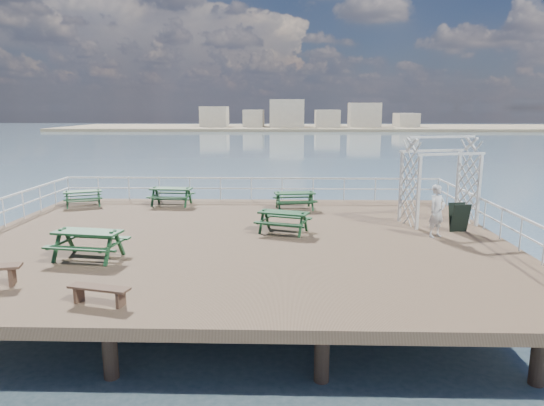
% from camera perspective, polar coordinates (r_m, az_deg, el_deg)
% --- Properties ---
extents(ground, '(18.00, 14.00, 0.30)m').
position_cam_1_polar(ground, '(16.64, -4.09, -4.54)').
color(ground, brown).
rests_on(ground, ground).
extents(sea_backdrop, '(300.00, 300.00, 9.20)m').
position_cam_1_polar(sea_backdrop, '(150.48, 5.82, 9.22)').
color(sea_backdrop, '#425D70').
rests_on(sea_backdrop, ground).
extents(railing, '(17.77, 13.76, 1.10)m').
position_cam_1_polar(railing, '(18.91, -3.58, 0.55)').
color(railing, silver).
rests_on(railing, ground).
extents(picnic_table_a, '(1.97, 1.81, 0.78)m').
position_cam_1_polar(picnic_table_a, '(23.33, -21.36, 0.88)').
color(picnic_table_a, '#14371A').
rests_on(picnic_table_a, ground).
extents(picnic_table_b, '(1.94, 1.61, 0.89)m').
position_cam_1_polar(picnic_table_b, '(22.37, -11.76, 1.20)').
color(picnic_table_b, '#14371A').
rests_on(picnic_table_b, ground).
extents(picnic_table_c, '(1.93, 1.65, 0.84)m').
position_cam_1_polar(picnic_table_c, '(21.04, 2.67, 0.72)').
color(picnic_table_c, '#14371A').
rests_on(picnic_table_c, ground).
extents(picnic_table_d, '(2.15, 1.84, 0.94)m').
position_cam_1_polar(picnic_table_d, '(15.11, -20.85, -3.93)').
color(picnic_table_d, '#14371A').
rests_on(picnic_table_d, ground).
extents(picnic_table_e, '(2.08, 1.86, 0.84)m').
position_cam_1_polar(picnic_table_e, '(17.09, 1.36, -1.71)').
color(picnic_table_e, '#14371A').
rests_on(picnic_table_e, ground).
extents(flat_bench_far, '(1.48, 0.67, 0.41)m').
position_cam_1_polar(flat_bench_far, '(11.68, -19.66, -9.73)').
color(flat_bench_far, brown).
rests_on(flat_bench_far, ground).
extents(trellis_arbor, '(2.94, 2.03, 3.32)m').
position_cam_1_polar(trellis_arbor, '(19.28, 19.08, 1.98)').
color(trellis_arbor, silver).
rests_on(trellis_arbor, ground).
extents(sandwich_board, '(0.71, 0.58, 1.04)m').
position_cam_1_polar(sandwich_board, '(18.43, 21.13, -1.63)').
color(sandwich_board, black).
rests_on(sandwich_board, ground).
extents(person, '(0.78, 0.71, 1.80)m').
position_cam_1_polar(person, '(17.34, 18.82, -0.91)').
color(person, silver).
rests_on(person, ground).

